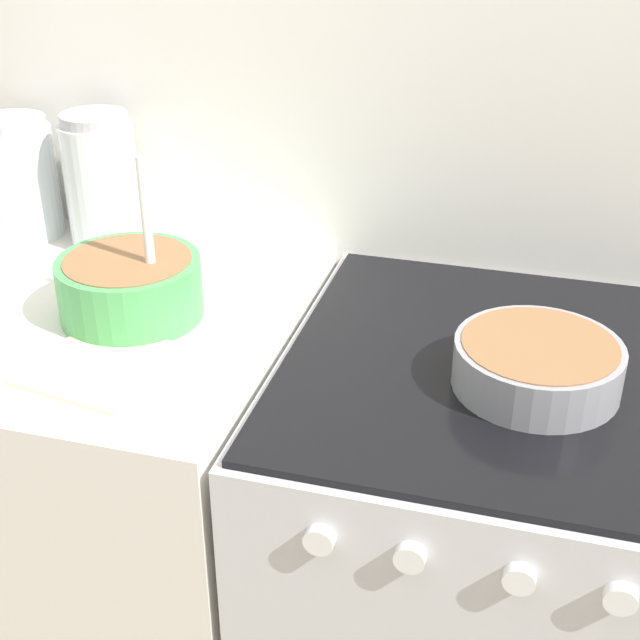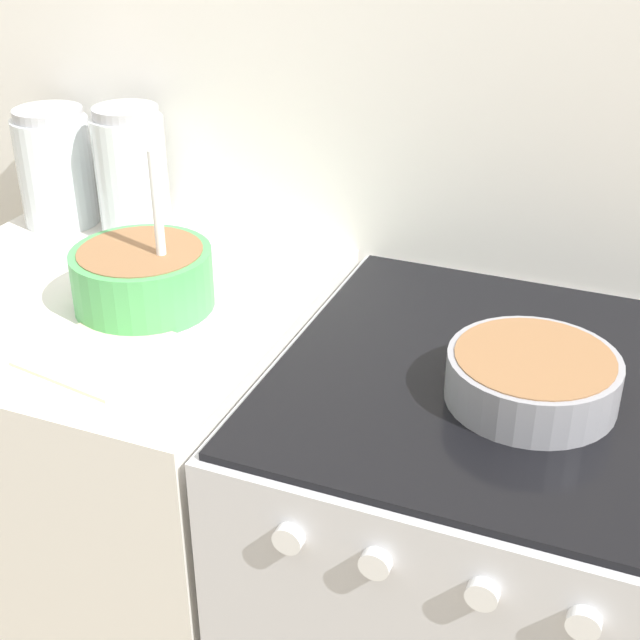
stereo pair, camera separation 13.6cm
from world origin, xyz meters
name	(u,v)px [view 2 (the right image)]	position (x,y,z in m)	size (l,w,h in m)	color
wall_back	(367,86)	(0.00, 0.72, 1.20)	(4.44, 0.05, 2.40)	white
countertop_cabinet	(123,494)	(-0.36, 0.35, 0.45)	(0.72, 0.70, 0.89)	silver
stove	(473,595)	(0.35, 0.35, 0.45)	(0.66, 0.71, 0.89)	silver
mixing_bowl	(143,274)	(-0.26, 0.34, 0.95)	(0.24, 0.24, 0.28)	#4CA559
baking_pan	(532,377)	(0.40, 0.30, 0.93)	(0.24, 0.24, 0.07)	gray
storage_jar_left	(57,175)	(-0.62, 0.60, 0.99)	(0.15, 0.15, 0.24)	silver
storage_jar_middle	(133,182)	(-0.44, 0.60, 1.00)	(0.14, 0.14, 0.26)	silver
recipe_page	(105,352)	(-0.23, 0.18, 0.89)	(0.23, 0.23, 0.01)	beige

